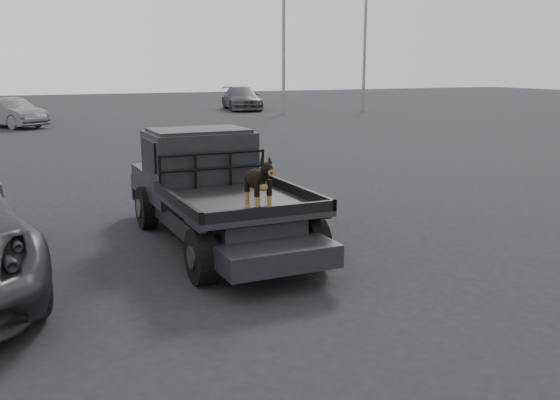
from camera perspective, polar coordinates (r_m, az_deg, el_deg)
name	(u,v)px	position (r m, az deg, el deg)	size (l,w,h in m)	color
ground	(256,293)	(8.11, -2.17, -8.47)	(120.00, 120.00, 0.00)	black
flatbed_ute	(218,217)	(10.16, -5.67, -1.52)	(2.00, 5.40, 0.92)	black
ute_cab	(199,154)	(10.88, -7.41, 4.17)	(1.72, 1.30, 0.88)	black
headache_rack	(213,170)	(10.20, -6.12, 2.73)	(1.80, 0.08, 0.55)	black
dog	(258,184)	(8.47, -2.04, 1.51)	(0.32, 0.60, 0.74)	black
distant_car_a	(10,113)	(32.29, -23.49, 7.34)	(1.45, 4.17, 1.37)	#545459
distant_car_b	(242,98)	(41.55, -3.53, 9.25)	(2.08, 5.13, 1.49)	#414146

